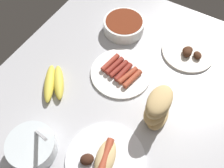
# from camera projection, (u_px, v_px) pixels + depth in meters

# --- Properties ---
(ground_plane) EXTENTS (1.20, 0.90, 0.03)m
(ground_plane) POSITION_uv_depth(u_px,v_px,m) (110.00, 99.00, 0.94)
(ground_plane) COLOR #B2B2B7
(plate_sausages) EXTENTS (0.24, 0.24, 0.03)m
(plate_sausages) POSITION_uv_depth(u_px,v_px,m) (121.00, 72.00, 0.97)
(plate_sausages) COLOR white
(plate_sausages) RESTS_ON ground_plane
(bowl_coleslaw) EXTENTS (0.15, 0.15, 0.15)m
(bowl_coleslaw) POSITION_uv_depth(u_px,v_px,m) (32.00, 147.00, 0.79)
(bowl_coleslaw) COLOR silver
(bowl_coleslaw) RESTS_ON ground_plane
(banana_bunch) EXTENTS (0.17, 0.15, 0.04)m
(banana_bunch) POSITION_uv_depth(u_px,v_px,m) (54.00, 83.00, 0.94)
(banana_bunch) COLOR gold
(banana_bunch) RESTS_ON ground_plane
(bread_stack) EXTENTS (0.13, 0.09, 0.14)m
(bread_stack) POSITION_uv_depth(u_px,v_px,m) (158.00, 108.00, 0.82)
(bread_stack) COLOR tan
(bread_stack) RESTS_ON ground_plane
(plate_hotdog_assembled) EXTENTS (0.26, 0.26, 0.06)m
(plate_hotdog_assembled) POSITION_uv_depth(u_px,v_px,m) (105.00, 159.00, 0.79)
(plate_hotdog_assembled) COLOR white
(plate_hotdog_assembled) RESTS_ON ground_plane
(plate_grilled_meat) EXTENTS (0.21, 0.21, 0.04)m
(plate_grilled_meat) POSITION_uv_depth(u_px,v_px,m) (188.00, 52.00, 1.03)
(plate_grilled_meat) COLOR white
(plate_grilled_meat) RESTS_ON ground_plane
(bowl_chili) EXTENTS (0.17, 0.17, 0.06)m
(bowl_chili) POSITION_uv_depth(u_px,v_px,m) (124.00, 25.00, 1.08)
(bowl_chili) COLOR white
(bowl_chili) RESTS_ON ground_plane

